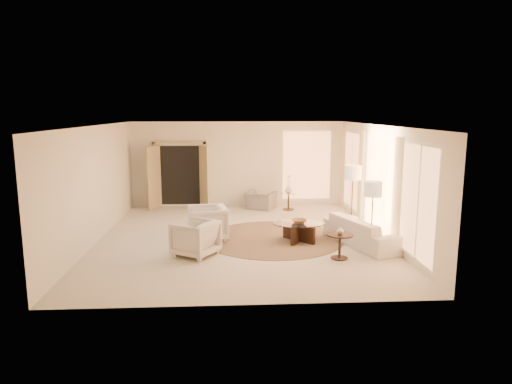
{
  "coord_description": "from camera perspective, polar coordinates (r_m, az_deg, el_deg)",
  "views": [
    {
      "loc": [
        -0.25,
        -11.05,
        3.15
      ],
      "look_at": [
        0.4,
        0.4,
        1.1
      ],
      "focal_mm": 32.0,
      "sensor_mm": 36.0,
      "label": 1
    }
  ],
  "objects": [
    {
      "name": "curtains_right",
      "position": [
        12.73,
        13.46,
        1.5
      ],
      "size": [
        0.06,
        5.2,
        2.6
      ],
      "primitive_type": null,
      "color": "beige",
      "rests_on": "room"
    },
    {
      "name": "floor_lamp_far",
      "position": [
        10.41,
        14.42,
        -0.04
      ],
      "size": [
        0.39,
        0.39,
        1.61
      ],
      "rotation": [
        0.0,
        0.0,
        -0.07
      ],
      "color": "#2C2418",
      "rests_on": "room"
    },
    {
      "name": "armchair_right",
      "position": [
        10.13,
        -7.59,
        -5.53
      ],
      "size": [
        1.11,
        1.13,
        0.86
      ],
      "primitive_type": "imported",
      "rotation": [
        0.0,
        0.0,
        -2.14
      ],
      "color": "silver",
      "rests_on": "room"
    },
    {
      "name": "end_vase",
      "position": [
        9.94,
        10.48,
        -4.78
      ],
      "size": [
        0.18,
        0.18,
        0.16
      ],
      "primitive_type": "imported",
      "rotation": [
        0.0,
        0.0,
        0.22
      ],
      "color": "silver",
      "rests_on": "end_table"
    },
    {
      "name": "accent_chair",
      "position": [
        14.75,
        0.59,
        -0.71
      ],
      "size": [
        1.02,
        0.88,
        0.75
      ],
      "primitive_type": "imported",
      "rotation": [
        0.0,
        0.0,
        2.67
      ],
      "color": "gray",
      "rests_on": "room"
    },
    {
      "name": "french_doors",
      "position": [
        15.11,
        -9.5,
        2.07
      ],
      "size": [
        1.95,
        0.66,
        2.16
      ],
      "color": "tan",
      "rests_on": "room"
    },
    {
      "name": "bowl",
      "position": [
        11.13,
        5.4,
        -3.65
      ],
      "size": [
        0.42,
        0.42,
        0.09
      ],
      "primitive_type": "imported",
      "rotation": [
        0.0,
        0.0,
        0.19
      ],
      "color": "brown",
      "rests_on": "coffee_table"
    },
    {
      "name": "area_rug",
      "position": [
        11.47,
        2.17,
        -5.79
      ],
      "size": [
        4.29,
        4.29,
        0.01
      ],
      "primitive_type": "cylinder",
      "rotation": [
        0.0,
        0.0,
        -0.27
      ],
      "color": "#432E1E",
      "rests_on": "room"
    },
    {
      "name": "armchair_left",
      "position": [
        11.3,
        -6.1,
        -3.68
      ],
      "size": [
        0.99,
        1.03,
        0.93
      ],
      "primitive_type": "imported",
      "rotation": [
        0.0,
        0.0,
        -1.4
      ],
      "color": "silver",
      "rests_on": "room"
    },
    {
      "name": "window_back_corner",
      "position": [
        15.32,
        6.36,
        3.33
      ],
      "size": [
        1.7,
        0.1,
        2.4
      ],
      "primitive_type": null,
      "color": "#F29F60",
      "rests_on": "room"
    },
    {
      "name": "coffee_table",
      "position": [
        11.18,
        5.38,
        -4.72
      ],
      "size": [
        1.42,
        1.42,
        0.46
      ],
      "rotation": [
        0.0,
        0.0,
        0.13
      ],
      "color": "black",
      "rests_on": "room"
    },
    {
      "name": "windows_right",
      "position": [
        11.89,
        14.93,
        1.08
      ],
      "size": [
        0.1,
        6.4,
        2.4
      ],
      "primitive_type": null,
      "color": "#F29F60",
      "rests_on": "room"
    },
    {
      "name": "side_vase",
      "position": [
        14.62,
        4.09,
        0.33
      ],
      "size": [
        0.24,
        0.24,
        0.24
      ],
      "primitive_type": "imported",
      "rotation": [
        0.0,
        0.0,
        -0.02
      ],
      "color": "silver",
      "rests_on": "side_table"
    },
    {
      "name": "side_table",
      "position": [
        14.68,
        4.08,
        -0.96
      ],
      "size": [
        0.47,
        0.47,
        0.55
      ],
      "rotation": [
        0.0,
        0.0,
        -0.08
      ],
      "color": "#2C2418",
      "rests_on": "room"
    },
    {
      "name": "sofa",
      "position": [
        11.15,
        13.32,
        -4.79
      ],
      "size": [
        1.58,
        2.43,
        0.66
      ],
      "primitive_type": "imported",
      "rotation": [
        0.0,
        0.0,
        1.91
      ],
      "color": "silver",
      "rests_on": "room"
    },
    {
      "name": "end_table",
      "position": [
        10.0,
        10.43,
        -6.14
      ],
      "size": [
        0.58,
        0.58,
        0.55
      ],
      "rotation": [
        0.0,
        0.0,
        0.27
      ],
      "color": "black",
      "rests_on": "room"
    },
    {
      "name": "room",
      "position": [
        11.19,
        -1.93,
        1.12
      ],
      "size": [
        7.04,
        8.04,
        2.83
      ],
      "color": "beige",
      "rests_on": "ground"
    },
    {
      "name": "floor_lamp_near",
      "position": [
        11.98,
        12.03,
        2.02
      ],
      "size": [
        0.43,
        0.43,
        1.77
      ],
      "rotation": [
        0.0,
        0.0,
        -0.02
      ],
      "color": "#2C2418",
      "rests_on": "room"
    }
  ]
}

